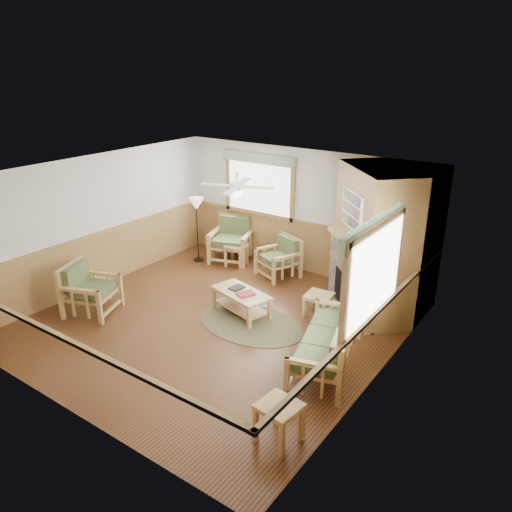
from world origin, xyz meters
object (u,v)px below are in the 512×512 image
Objects in this scene: sofa at (327,340)px; armchair_back_right at (278,258)px; end_table_sofa at (279,423)px; floor_lamp_right at (374,285)px; armchair_back_left at (231,240)px; armchair_left at (91,289)px; end_table_chairs at (236,255)px; floor_lamp_left at (197,230)px; coffee_table at (241,303)px; footstool at (318,304)px.

armchair_back_right is (-2.46, 2.44, -0.02)m from sofa.
floor_lamp_right is (-0.16, 3.17, 0.61)m from end_table_sofa.
armchair_back_left is 1.07× the size of armchair_left.
floor_lamp_left reaches higher than end_table_chairs.
coffee_table is (0.39, -1.86, -0.20)m from armchair_back_right.
armchair_back_right is 0.56× the size of floor_lamp_left.
armchair_back_right is at bearing -50.78° from armchair_left.
armchair_back_right is at bearing 116.43° from coffee_table.
footstool is at bearing -11.18° from armchair_back_right.
sofa is 2.06× the size of armchair_left.
armchair_back_left reaches higher than end_table_chairs.
end_table_sofa is at bearing -34.24° from armchair_back_right.
coffee_table is at bearing -145.86° from footstool.
footstool is (1.18, 0.80, -0.02)m from coffee_table.
armchair_back_left reaches higher than end_table_sofa.
sofa is 2.26× the size of armchair_back_right.
armchair_left is (-4.36, -0.96, 0.02)m from sofa.
armchair_left reaches higher than footstool.
armchair_back_right is 1.82× the size of footstool.
armchair_back_right is at bearing 8.64° from floor_lamp_left.
floor_lamp_right is (4.51, 2.31, 0.41)m from armchair_left.
floor_lamp_left reaches higher than coffee_table.
floor_lamp_right is (4.00, -1.24, 0.37)m from armchair_back_left.
coffee_table is 2.41× the size of footstool.
floor_lamp_left is at bearing -131.46° from sofa.
sofa is 4.13× the size of footstool.
end_table_sofa is (3.87, -4.23, 0.03)m from end_table_chairs.
footstool is (-0.89, 1.38, -0.24)m from sofa.
armchair_left is at bearing -103.28° from end_table_chairs.
end_table_chairs is at bearing -52.22° from armchair_back_left.
armchair_left reaches higher than armchair_back_right.
sofa is 4.31m from end_table_chairs.
footstool is at bearing 48.75° from coffee_table.
armchair_left is 2.78m from coffee_table.
armchair_back_left is 1.18× the size of armchair_back_right.
armchair_back_left is 2.71m from coffee_table.
footstool is (3.48, 2.34, -0.27)m from armchair_left.
floor_lamp_left is (-3.59, 0.75, 0.55)m from footstool.
sofa is 4.47m from armchair_left.
armchair_back_right is at bearing 157.32° from floor_lamp_right.
coffee_table is at bearing -121.73° from sofa.
footstool is at bearing 110.40° from end_table_sofa.
floor_lamp_right reaches higher than armchair_left.
end_table_sofa is at bearing -30.71° from coffee_table.
end_table_chairs is at bearing 159.01° from footstool.
floor_lamp_left is at bearing 140.45° from end_table_sofa.
armchair_left reaches higher than coffee_table.
sofa is 4.65m from armchair_back_left.
coffee_table is 0.75× the size of floor_lamp_left.
end_table_chairs reaches higher than coffee_table.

